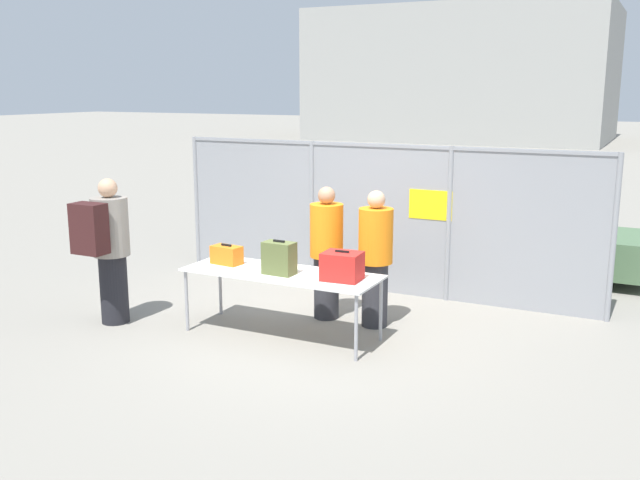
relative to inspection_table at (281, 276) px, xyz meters
name	(u,v)px	position (x,y,z in m)	size (l,w,h in m)	color
ground_plane	(309,335)	(0.29, 0.13, -0.72)	(120.00, 120.00, 0.00)	gray
fence_section	(378,215)	(0.29, 2.25, 0.38)	(6.25, 0.07, 2.10)	gray
inspection_table	(281,276)	(0.00, 0.00, 0.00)	(2.31, 0.83, 0.77)	silver
suitcase_orange	(227,255)	(-0.78, 0.05, 0.16)	(0.39, 0.24, 0.25)	orange
suitcase_olive	(279,258)	(0.03, -0.09, 0.23)	(0.37, 0.22, 0.40)	#566033
suitcase_red	(342,266)	(0.77, 0.00, 0.20)	(0.44, 0.36, 0.33)	red
traveler_hooded	(107,245)	(-2.09, -0.55, 0.27)	(0.44, 0.69, 1.79)	black
security_worker_near	(326,251)	(0.17, 0.83, 0.14)	(0.41, 0.41, 1.67)	#2D2D33
security_worker_far	(375,257)	(0.84, 0.81, 0.14)	(0.41, 0.41, 1.67)	#2D2D33
utility_trailer	(554,249)	(2.41, 4.25, -0.30)	(3.76, 2.14, 0.72)	#4C6B47
distant_hangar	(464,75)	(-6.99, 33.47, 2.80)	(15.70, 9.98, 7.04)	#999993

